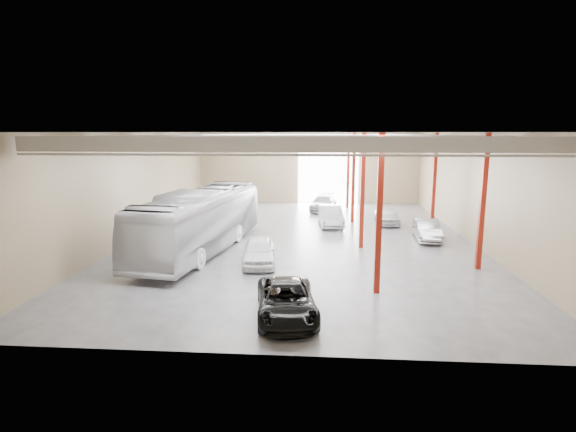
# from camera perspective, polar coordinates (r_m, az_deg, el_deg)

# --- Properties ---
(depot_shell) EXTENTS (22.12, 32.12, 7.06)m
(depot_shell) POSITION_cam_1_polar(r_m,az_deg,el_deg) (29.77, 2.01, 6.65)
(depot_shell) COLOR #4B4B51
(depot_shell) RESTS_ON ground
(coach_bus) EXTENTS (5.05, 13.59, 3.70)m
(coach_bus) POSITION_cam_1_polar(r_m,az_deg,el_deg) (27.14, -11.02, -0.57)
(coach_bus) COLOR silver
(coach_bus) RESTS_ON ground
(black_sedan) EXTENTS (2.84, 5.04, 1.33)m
(black_sedan) POSITION_cam_1_polar(r_m,az_deg,el_deg) (17.43, -0.21, -10.73)
(black_sedan) COLOR black
(black_sedan) RESTS_ON ground
(car_row_a) EXTENTS (2.19, 4.39, 1.44)m
(car_row_a) POSITION_cam_1_polar(r_m,az_deg,el_deg) (24.25, -3.72, -4.47)
(car_row_a) COLOR white
(car_row_a) RESTS_ON ground
(car_row_b) EXTENTS (2.04, 4.75, 1.52)m
(car_row_b) POSITION_cam_1_polar(r_m,az_deg,el_deg) (34.28, 5.41, 0.02)
(car_row_b) COLOR silver
(car_row_b) RESTS_ON ground
(car_row_c) EXTENTS (2.70, 5.01, 1.38)m
(car_row_c) POSITION_cam_1_polar(r_m,az_deg,el_deg) (40.88, 4.50, 1.64)
(car_row_c) COLOR gray
(car_row_c) RESTS_ON ground
(car_right_near) EXTENTS (1.66, 4.19, 1.36)m
(car_right_near) POSITION_cam_1_polar(r_m,az_deg,el_deg) (30.98, 17.22, -1.69)
(car_right_near) COLOR #A5A5AA
(car_right_near) RESTS_ON ground
(car_right_far) EXTENTS (1.68, 3.99, 1.35)m
(car_right_far) POSITION_cam_1_polar(r_m,az_deg,el_deg) (35.65, 12.43, 0.09)
(car_right_far) COLOR silver
(car_right_far) RESTS_ON ground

